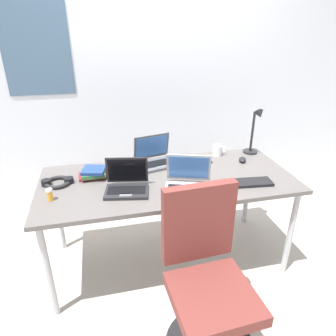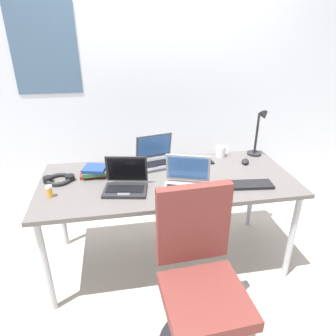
# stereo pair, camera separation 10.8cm
# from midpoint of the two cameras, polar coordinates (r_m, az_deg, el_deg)

# --- Properties ---
(ground_plane) EXTENTS (12.00, 12.00, 0.00)m
(ground_plane) POSITION_cam_midpoint_polar(r_m,az_deg,el_deg) (2.61, -1.24, -16.55)
(ground_plane) COLOR #B7AD9E
(wall_back) EXTENTS (6.00, 0.13, 2.60)m
(wall_back) POSITION_cam_midpoint_polar(r_m,az_deg,el_deg) (3.06, -6.04, 16.89)
(wall_back) COLOR silver
(wall_back) RESTS_ON ground_plane
(desk) EXTENTS (1.80, 0.80, 0.74)m
(desk) POSITION_cam_midpoint_polar(r_m,az_deg,el_deg) (2.21, -1.41, -3.22)
(desk) COLOR #595451
(desk) RESTS_ON ground_plane
(desk_lamp) EXTENTS (0.12, 0.18, 0.40)m
(desk_lamp) POSITION_cam_midpoint_polar(r_m,az_deg,el_deg) (2.61, 14.76, 6.56)
(desk_lamp) COLOR black
(desk_lamp) RESTS_ON desk
(laptop_back_right) EXTENTS (0.34, 0.30, 0.22)m
(laptop_back_right) POSITION_cam_midpoint_polar(r_m,az_deg,el_deg) (2.39, -3.58, 1.74)
(laptop_back_right) COLOR #515459
(laptop_back_right) RESTS_ON desk
(laptop_far_corner) EXTENTS (0.37, 0.34, 0.22)m
(laptop_far_corner) POSITION_cam_midpoint_polar(r_m,az_deg,el_deg) (2.02, 2.19, -2.88)
(laptop_far_corner) COLOR #B7BABC
(laptop_far_corner) RESTS_ON desk
(laptop_near_lamp) EXTENTS (0.32, 0.27, 0.21)m
(laptop_near_lamp) POSITION_cam_midpoint_polar(r_m,az_deg,el_deg) (2.03, -9.25, -3.11)
(laptop_near_lamp) COLOR #232326
(laptop_near_lamp) RESTS_ON desk
(external_keyboard) EXTENTS (0.34, 0.15, 0.02)m
(external_keyboard) POSITION_cam_midpoint_polar(r_m,az_deg,el_deg) (2.16, 13.38, -2.70)
(external_keyboard) COLOR black
(external_keyboard) RESTS_ON desk
(computer_mouse) EXTENTS (0.09, 0.11, 0.03)m
(computer_mouse) POSITION_cam_midpoint_polar(r_m,az_deg,el_deg) (2.50, 12.56, 1.53)
(computer_mouse) COLOR black
(computer_mouse) RESTS_ON desk
(cell_phone) EXTENTS (0.08, 0.14, 0.01)m
(cell_phone) POSITION_cam_midpoint_polar(r_m,az_deg,el_deg) (2.48, 5.75, 1.54)
(cell_phone) COLOR black
(cell_phone) RESTS_ON desk
(headphones) EXTENTS (0.21, 0.18, 0.04)m
(headphones) POSITION_cam_midpoint_polar(r_m,az_deg,el_deg) (2.25, -21.28, -2.49)
(headphones) COLOR black
(headphones) RESTS_ON desk
(pill_bottle) EXTENTS (0.04, 0.04, 0.08)m
(pill_bottle) POSITION_cam_midpoint_polar(r_m,az_deg,el_deg) (2.06, -22.71, -4.63)
(pill_bottle) COLOR gold
(pill_bottle) RESTS_ON desk
(book_stack) EXTENTS (0.21, 0.18, 0.07)m
(book_stack) POSITION_cam_midpoint_polar(r_m,az_deg,el_deg) (2.26, -15.13, -0.91)
(book_stack) COLOR maroon
(book_stack) RESTS_ON desk
(coffee_mug) EXTENTS (0.11, 0.08, 0.09)m
(coffee_mug) POSITION_cam_midpoint_polar(r_m,az_deg,el_deg) (2.58, 8.09, 3.27)
(coffee_mug) COLOR white
(coffee_mug) RESTS_ON desk
(office_chair) EXTENTS (0.52, 0.55, 0.97)m
(office_chair) POSITION_cam_midpoint_polar(r_m,az_deg,el_deg) (1.84, 5.55, -21.61)
(office_chair) COLOR black
(office_chair) RESTS_ON ground_plane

